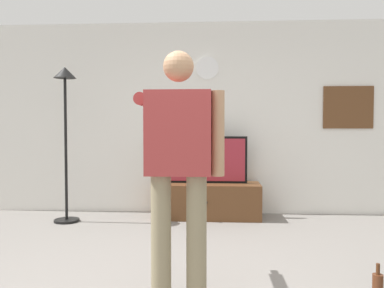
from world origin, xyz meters
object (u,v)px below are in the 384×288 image
object	(u,v)px
framed_picture	(348,107)
floor_lamp	(65,112)
person_standing_nearer_lamp	(179,159)
television	(207,160)
wall_clock	(207,68)
tv_stand	(207,200)

from	to	relation	value
framed_picture	floor_lamp	xyz separation A→B (m)	(-3.75, -0.64, -0.08)
floor_lamp	person_standing_nearer_lamp	distance (m)	2.81
television	person_standing_nearer_lamp	bearing A→B (deg)	-92.99
television	floor_lamp	xyz separation A→B (m)	(-1.80, -0.39, 0.64)
wall_clock	framed_picture	xyz separation A→B (m)	(1.95, 0.00, -0.56)
television	framed_picture	distance (m)	2.09
tv_stand	framed_picture	distance (m)	2.34
tv_stand	framed_picture	bearing A→B (deg)	8.62
television	framed_picture	xyz separation A→B (m)	(1.95, 0.25, 0.71)
framed_picture	person_standing_nearer_lamp	xyz separation A→B (m)	(-2.08, -2.85, -0.51)
tv_stand	television	xyz separation A→B (m)	(-0.00, 0.05, 0.55)
tv_stand	wall_clock	size ratio (longest dim) A/B	4.53
framed_picture	television	bearing A→B (deg)	-172.72
floor_lamp	framed_picture	bearing A→B (deg)	9.63
television	wall_clock	size ratio (longest dim) A/B	3.44
person_standing_nearer_lamp	television	bearing A→B (deg)	87.01
tv_stand	television	bearing A→B (deg)	90.00
tv_stand	person_standing_nearer_lamp	distance (m)	2.67
tv_stand	floor_lamp	size ratio (longest dim) A/B	0.72
wall_clock	framed_picture	world-z (taller)	wall_clock
wall_clock	floor_lamp	world-z (taller)	wall_clock
television	framed_picture	world-z (taller)	framed_picture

